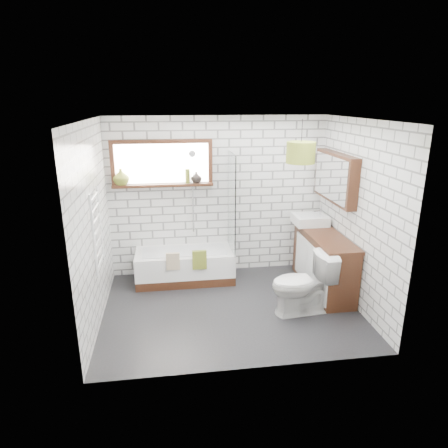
{
  "coord_description": "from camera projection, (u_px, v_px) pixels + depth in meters",
  "views": [
    {
      "loc": [
        -0.77,
        -4.81,
        2.74
      ],
      "look_at": [
        -0.05,
        0.25,
        1.13
      ],
      "focal_mm": 32.0,
      "sensor_mm": 36.0,
      "label": 1
    }
  ],
  "objects": [
    {
      "name": "wall_right",
      "position": [
        357.0,
        215.0,
        5.32
      ],
      "size": [
        0.01,
        2.6,
        2.5
      ],
      "primitive_type": "cube",
      "color": "white",
      "rests_on": "ground"
    },
    {
      "name": "towel_radiator",
      "position": [
        97.0,
        230.0,
        4.88
      ],
      "size": [
        0.06,
        0.52,
        1.0
      ],
      "primitive_type": "cube",
      "color": "white",
      "rests_on": "wall_left"
    },
    {
      "name": "toilet",
      "position": [
        302.0,
        284.0,
        5.23
      ],
      "size": [
        0.54,
        0.86,
        0.83
      ],
      "primitive_type": "imported",
      "rotation": [
        0.0,
        0.0,
        -1.48
      ],
      "color": "white",
      "rests_on": "floor"
    },
    {
      "name": "shower_screen",
      "position": [
        231.0,
        202.0,
        6.03
      ],
      "size": [
        0.02,
        0.72,
        1.5
      ],
      "primitive_type": "cube",
      "color": "white",
      "rests_on": "bathtub"
    },
    {
      "name": "towel_green",
      "position": [
        199.0,
        260.0,
        5.88
      ],
      "size": [
        0.21,
        0.06,
        0.29
      ],
      "primitive_type": "cube",
      "color": "olive",
      "rests_on": "bathtub"
    },
    {
      "name": "vanity",
      "position": [
        323.0,
        262.0,
        5.91
      ],
      "size": [
        0.48,
        1.5,
        0.86
      ],
      "primitive_type": "cube",
      "color": "black",
      "rests_on": "floor"
    },
    {
      "name": "vase_dark",
      "position": [
        196.0,
        179.0,
        6.11
      ],
      "size": [
        0.2,
        0.2,
        0.17
      ],
      "primitive_type": "imported",
      "rotation": [
        0.0,
        0.0,
        0.28
      ],
      "color": "black",
      "rests_on": "window"
    },
    {
      "name": "wall_back",
      "position": [
        218.0,
        197.0,
        6.32
      ],
      "size": [
        3.4,
        0.01,
        2.5
      ],
      "primitive_type": "cube",
      "color": "white",
      "rests_on": "ground"
    },
    {
      "name": "basin",
      "position": [
        310.0,
        220.0,
        6.22
      ],
      "size": [
        0.5,
        0.44,
        0.15
      ],
      "primitive_type": "cube",
      "color": "white",
      "rests_on": "vanity"
    },
    {
      "name": "pendant",
      "position": [
        301.0,
        153.0,
        4.92
      ],
      "size": [
        0.36,
        0.36,
        0.26
      ],
      "primitive_type": "cylinder",
      "color": "olive",
      "rests_on": "ceiling"
    },
    {
      "name": "window",
      "position": [
        162.0,
        164.0,
        6.0
      ],
      "size": [
        1.52,
        0.16,
        0.68
      ],
      "primitive_type": "cube",
      "color": "black",
      "rests_on": "wall_back"
    },
    {
      "name": "wall_front",
      "position": [
        252.0,
        259.0,
        3.86
      ],
      "size": [
        3.4,
        0.01,
        2.5
      ],
      "primitive_type": "cube",
      "color": "white",
      "rests_on": "ground"
    },
    {
      "name": "tap",
      "position": [
        320.0,
        216.0,
        6.23
      ],
      "size": [
        0.04,
        0.04,
        0.17
      ],
      "primitive_type": "cylinder",
      "rotation": [
        0.0,
        0.0,
        -0.33
      ],
      "color": "silver",
      "rests_on": "vanity"
    },
    {
      "name": "wall_left",
      "position": [
        93.0,
        226.0,
        4.86
      ],
      "size": [
        0.01,
        2.6,
        2.5
      ],
      "primitive_type": "cube",
      "color": "white",
      "rests_on": "ground"
    },
    {
      "name": "bathtub",
      "position": [
        185.0,
        266.0,
        6.23
      ],
      "size": [
        1.5,
        0.66,
        0.49
      ],
      "primitive_type": "cube",
      "color": "white",
      "rests_on": "floor"
    },
    {
      "name": "floor",
      "position": [
        230.0,
        308.0,
        5.47
      ],
      "size": [
        3.4,
        2.6,
        0.01
      ],
      "primitive_type": "cube",
      "color": "black",
      "rests_on": "ground"
    },
    {
      "name": "shower_riser",
      "position": [
        193.0,
        192.0,
        6.2
      ],
      "size": [
        0.02,
        0.02,
        1.3
      ],
      "primitive_type": "cylinder",
      "color": "silver",
      "rests_on": "wall_back"
    },
    {
      "name": "towel_beige",
      "position": [
        173.0,
        261.0,
        5.83
      ],
      "size": [
        0.2,
        0.05,
        0.26
      ],
      "primitive_type": "cube",
      "color": "tan",
      "rests_on": "bathtub"
    },
    {
      "name": "mirror_cabinet",
      "position": [
        335.0,
        177.0,
        5.75
      ],
      "size": [
        0.16,
        1.2,
        0.7
      ],
      "primitive_type": "cube",
      "color": "black",
      "rests_on": "wall_right"
    },
    {
      "name": "ceiling",
      "position": [
        231.0,
        119.0,
        4.71
      ],
      "size": [
        3.4,
        2.6,
        0.01
      ],
      "primitive_type": "cube",
      "color": "white",
      "rests_on": "ground"
    },
    {
      "name": "bottle",
      "position": [
        188.0,
        177.0,
        6.09
      ],
      "size": [
        0.08,
        0.08,
        0.21
      ],
      "primitive_type": "cylinder",
      "rotation": [
        0.0,
        0.0,
        -0.14
      ],
      "color": "olive",
      "rests_on": "window"
    },
    {
      "name": "vase_olive",
      "position": [
        121.0,
        178.0,
        5.95
      ],
      "size": [
        0.25,
        0.25,
        0.25
      ],
      "primitive_type": "imported",
      "rotation": [
        0.0,
        0.0,
        -0.07
      ],
      "color": "olive",
      "rests_on": "window"
    }
  ]
}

